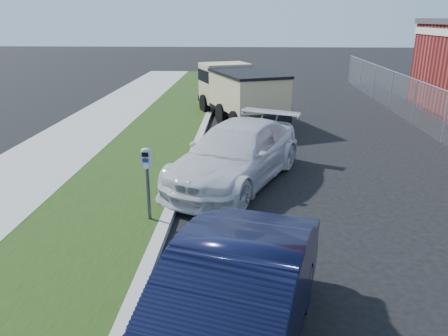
{
  "coord_description": "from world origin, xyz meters",
  "views": [
    {
      "loc": [
        -0.92,
        -8.26,
        4.2
      ],
      "look_at": [
        -1.4,
        1.0,
        1.0
      ],
      "focal_mm": 35.0,
      "sensor_mm": 36.0,
      "label": 1
    }
  ],
  "objects_px": {
    "navy_sedan": "(229,314)",
    "dump_truck": "(238,90)",
    "parking_meter": "(147,168)",
    "white_wagon": "(237,153)"
  },
  "relations": [
    {
      "from": "parking_meter",
      "to": "dump_truck",
      "type": "distance_m",
      "value": 10.48
    },
    {
      "from": "white_wagon",
      "to": "navy_sedan",
      "type": "distance_m",
      "value": 6.73
    },
    {
      "from": "white_wagon",
      "to": "navy_sedan",
      "type": "height_order",
      "value": "navy_sedan"
    },
    {
      "from": "white_wagon",
      "to": "navy_sedan",
      "type": "xyz_separation_m",
      "value": [
        0.04,
        -6.73,
        0.01
      ]
    },
    {
      "from": "parking_meter",
      "to": "navy_sedan",
      "type": "bearing_deg",
      "value": -61.92
    },
    {
      "from": "navy_sedan",
      "to": "dump_truck",
      "type": "distance_m",
      "value": 14.3
    },
    {
      "from": "dump_truck",
      "to": "navy_sedan",
      "type": "bearing_deg",
      "value": -111.94
    },
    {
      "from": "white_wagon",
      "to": "dump_truck",
      "type": "height_order",
      "value": "dump_truck"
    },
    {
      "from": "parking_meter",
      "to": "navy_sedan",
      "type": "xyz_separation_m",
      "value": [
        1.85,
        -3.94,
        -0.49
      ]
    },
    {
      "from": "navy_sedan",
      "to": "dump_truck",
      "type": "relative_size",
      "value": 0.78
    }
  ]
}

